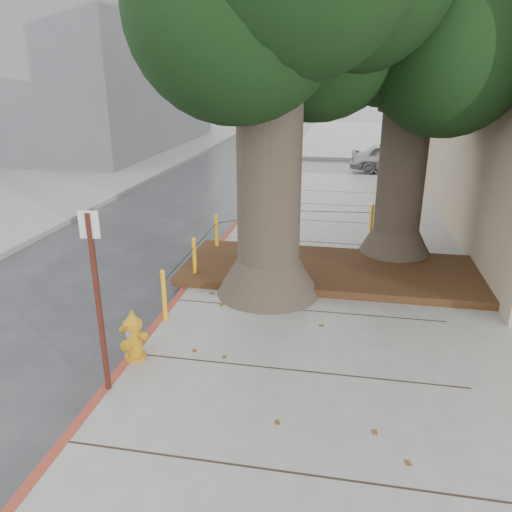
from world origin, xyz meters
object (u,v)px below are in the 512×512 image
(car_silver, at_px, (394,158))
(car_dark, at_px, (93,148))
(signpost, at_px, (97,294))
(fire_hydrant, at_px, (133,336))

(car_silver, height_order, car_dark, car_silver)
(signpost, xyz_separation_m, car_dark, (-10.14, 19.00, -1.02))
(fire_hydrant, relative_size, car_dark, 0.20)
(fire_hydrant, bearing_deg, signpost, -74.66)
(fire_hydrant, height_order, car_silver, car_silver)
(fire_hydrant, bearing_deg, car_dark, 138.02)
(fire_hydrant, height_order, car_dark, car_dark)
(signpost, height_order, car_dark, signpost)
(car_silver, relative_size, car_dark, 0.97)
(fire_hydrant, bearing_deg, car_silver, 92.46)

